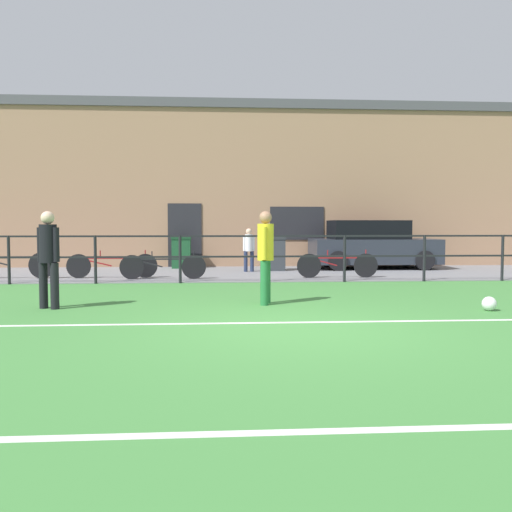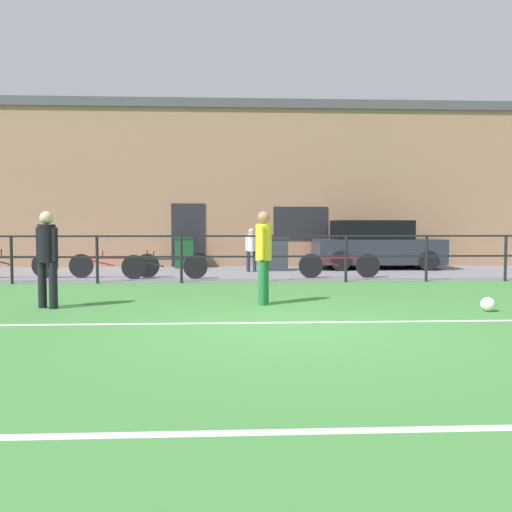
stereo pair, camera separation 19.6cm
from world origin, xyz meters
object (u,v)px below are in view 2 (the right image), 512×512
Objects in this scene: bicycle_parked_1 at (114,265)px; bicycle_parked_0 at (164,266)px; spectator_child at (251,247)px; parked_car_red at (376,246)px; bicycle_parked_4 at (13,265)px; bicycle_parked_3 at (339,265)px; trash_bin_0 at (185,252)px; soccer_ball_match at (488,304)px; trash_bin_1 at (278,254)px; player_goalkeeper at (47,253)px; player_striker at (264,252)px.

bicycle_parked_0 is at bearing -16.25° from bicycle_parked_1.
spectator_child is at bearing 42.50° from bicycle_parked_0.
bicycle_parked_4 is (-10.21, -2.69, -0.37)m from parked_car_red.
bicycle_parked_1 is at bearing 176.86° from bicycle_parked_3.
bicycle_parked_0 is 3.61m from trash_bin_0.
soccer_ball_match is at bearing -93.11° from parked_car_red.
player_goalkeeper is at bearing -122.18° from trash_bin_1.
spectator_child is 0.55× the size of bicycle_parked_4.
bicycle_parked_0 is 1.40m from bicycle_parked_1.
trash_bin_0 is (1.65, 8.37, -0.40)m from player_goalkeeper.
bicycle_parked_1 is 1.10× the size of bicycle_parked_3.
parked_car_red reaches higher than trash_bin_0.
trash_bin_1 is at bearing -168.66° from parked_car_red.
player_goalkeeper is 5.78m from bicycle_parked_4.
player_striker is 7.03× the size of soccer_ball_match.
parked_car_red is at bearing 11.34° from trash_bin_1.
player_striker is at bearing -118.05° from parked_car_red.
soccer_ball_match is at bearing -31.13° from bicycle_parked_4.
trash_bin_0 is at bearing -152.01° from player_striker.
player_striker is at bearing 83.73° from spectator_child.
spectator_child is 6.49m from bicycle_parked_4.
spectator_child is at bearing -166.50° from player_striker.
parked_car_red is 1.80× the size of bicycle_parked_0.
bicycle_parked_1 is (-1.35, 0.39, 0.00)m from bicycle_parked_0.
soccer_ball_match is 0.18× the size of spectator_child.
player_goalkeeper is 0.71× the size of bicycle_parked_4.
bicycle_parked_1 reaches higher than bicycle_parked_0.
player_goalkeeper is 0.75× the size of bicycle_parked_0.
trash_bin_1 is (7.07, 2.06, 0.16)m from bicycle_parked_4.
spectator_child is 1.27× the size of trash_bin_0.
parked_car_red is 3.92× the size of trash_bin_0.
bicycle_parked_4 is (-8.45, 0.32, 0.02)m from bicycle_parked_3.
spectator_child is 3.16m from bicycle_parked_0.
soccer_ball_match is 0.06× the size of parked_car_red.
trash_bin_1 is at bearing 120.01° from bicycle_parked_3.
trash_bin_1 is at bearing 38.04° from bicycle_parked_0.
player_goalkeeper reaches higher than trash_bin_0.
trash_bin_0 is at bearing 140.43° from bicycle_parked_3.
player_striker is at bearing -53.79° from bicycle_parked_1.
soccer_ball_match is (3.57, -0.99, -0.81)m from player_striker.
player_striker is at bearing 31.15° from player_goalkeeper.
bicycle_parked_3 is 2.75m from trash_bin_1.
player_goalkeeper is 0.76× the size of bicycle_parked_3.
spectator_child is 4.06m from bicycle_parked_1.
parked_car_red reaches higher than bicycle_parked_0.
bicycle_parked_0 is at bearing -141.96° from trash_bin_1.
player_goalkeeper reaches higher than bicycle_parked_0.
spectator_child reaches higher than bicycle_parked_1.
bicycle_parked_0 is at bearing -153.85° from parked_car_red.
trash_bin_0 is at bearing 63.69° from bicycle_parked_1.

